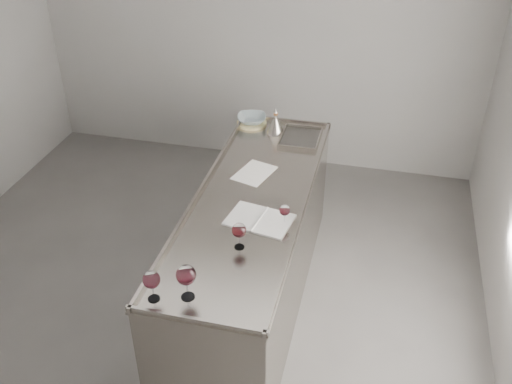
% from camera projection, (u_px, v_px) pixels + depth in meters
% --- Properties ---
extents(room_shell, '(4.54, 5.04, 2.84)m').
position_uv_depth(room_shell, '(161.00, 151.00, 3.50)').
color(room_shell, '#504D4B').
rests_on(room_shell, ground).
extents(counter, '(0.77, 2.42, 0.97)m').
position_uv_depth(counter, '(252.00, 250.00, 4.16)').
color(counter, gray).
rests_on(counter, ground).
extents(wine_glass_left, '(0.10, 0.10, 0.19)m').
position_uv_depth(wine_glass_left, '(152.00, 280.00, 3.00)').
color(wine_glass_left, white).
rests_on(wine_glass_left, counter).
extents(wine_glass_middle, '(0.11, 0.11, 0.21)m').
position_uv_depth(wine_glass_middle, '(186.00, 276.00, 3.01)').
color(wine_glass_middle, white).
rests_on(wine_glass_middle, counter).
extents(wine_glass_right, '(0.09, 0.09, 0.17)m').
position_uv_depth(wine_glass_right, '(239.00, 231.00, 3.38)').
color(wine_glass_right, white).
rests_on(wine_glass_right, counter).
extents(wine_glass_small, '(0.07, 0.07, 0.14)m').
position_uv_depth(wine_glass_small, '(285.00, 211.00, 3.59)').
color(wine_glass_small, white).
rests_on(wine_glass_small, counter).
extents(notebook, '(0.45, 0.35, 0.02)m').
position_uv_depth(notebook, '(260.00, 220.00, 3.67)').
color(notebook, silver).
rests_on(notebook, counter).
extents(loose_paper_top, '(0.31, 0.37, 0.00)m').
position_uv_depth(loose_paper_top, '(254.00, 173.00, 4.17)').
color(loose_paper_top, silver).
rests_on(loose_paper_top, counter).
extents(trivet, '(0.30, 0.30, 0.02)m').
position_uv_depth(trivet, '(252.00, 123.00, 4.82)').
color(trivet, '#CABD82').
rests_on(trivet, counter).
extents(ceramic_bowl, '(0.29, 0.29, 0.06)m').
position_uv_depth(ceramic_bowl, '(252.00, 119.00, 4.80)').
color(ceramic_bowl, '#899AA0').
rests_on(ceramic_bowl, trivet).
extents(wine_funnel, '(0.15, 0.15, 0.22)m').
position_uv_depth(wine_funnel, '(275.00, 125.00, 4.67)').
color(wine_funnel, '#B2AA9F').
rests_on(wine_funnel, counter).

